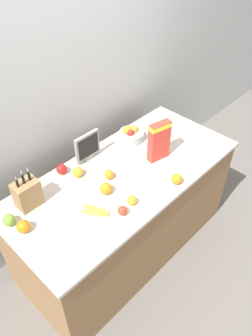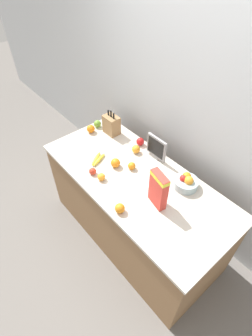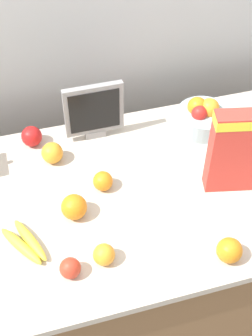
{
  "view_description": "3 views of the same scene",
  "coord_description": "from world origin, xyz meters",
  "px_view_note": "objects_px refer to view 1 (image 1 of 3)",
  "views": [
    {
      "loc": [
        -1.32,
        -1.29,
        2.61
      ],
      "look_at": [
        -0.03,
        -0.05,
        1.02
      ],
      "focal_mm": 35.0,
      "sensor_mm": 36.0,
      "label": 1
    },
    {
      "loc": [
        1.19,
        -1.12,
        2.64
      ],
      "look_at": [
        -0.08,
        -0.05,
        1.0
      ],
      "focal_mm": 28.0,
      "sensor_mm": 36.0,
      "label": 2
    },
    {
      "loc": [
        -0.34,
        -1.05,
        2.18
      ],
      "look_at": [
        -0.03,
        0.04,
        1.0
      ],
      "focal_mm": 50.0,
      "sensor_mm": 36.0,
      "label": 3
    }
  ],
  "objects_px": {
    "apple_middle": "(62,169)",
    "orange_mid_left": "(177,179)",
    "cereal_box": "(159,140)",
    "apple_near_bananas": "(9,220)",
    "knife_block": "(27,194)",
    "orange_back_center": "(106,188)",
    "banana_bunch": "(95,211)",
    "apple_front": "(123,211)",
    "orange_front_center": "(78,172)",
    "small_monitor": "(88,146)",
    "fruit_bowl": "(131,134)",
    "orange_front_left": "(132,200)",
    "orange_front_right": "(109,175)",
    "orange_by_cereal": "(23,226)"
  },
  "relations": [
    {
      "from": "orange_front_center",
      "to": "orange_back_center",
      "type": "bearing_deg",
      "value": -84.58
    },
    {
      "from": "orange_mid_left",
      "to": "banana_bunch",
      "type": "bearing_deg",
      "value": 160.19
    },
    {
      "from": "banana_bunch",
      "to": "apple_front",
      "type": "bearing_deg",
      "value": -49.78
    },
    {
      "from": "banana_bunch",
      "to": "apple_near_bananas",
      "type": "xyz_separation_m",
      "value": [
        -0.45,
        0.33,
        0.02
      ]
    },
    {
      "from": "knife_block",
      "to": "orange_back_center",
      "type": "xyz_separation_m",
      "value": [
        0.44,
        -0.3,
        -0.06
      ]
    },
    {
      "from": "apple_front",
      "to": "orange_front_right",
      "type": "distance_m",
      "value": 0.37
    },
    {
      "from": "small_monitor",
      "to": "orange_back_center",
      "type": "bearing_deg",
      "value": -113.27
    },
    {
      "from": "cereal_box",
      "to": "orange_front_right",
      "type": "xyz_separation_m",
      "value": [
        -0.44,
        0.11,
        -0.14
      ]
    },
    {
      "from": "apple_near_bananas",
      "to": "orange_by_cereal",
      "type": "xyz_separation_m",
      "value": [
        0.03,
        -0.11,
        0.0
      ]
    },
    {
      "from": "orange_mid_left",
      "to": "orange_by_cereal",
      "type": "relative_size",
      "value": 0.94
    },
    {
      "from": "banana_bunch",
      "to": "orange_front_center",
      "type": "height_order",
      "value": "orange_front_center"
    },
    {
      "from": "cereal_box",
      "to": "apple_middle",
      "type": "relative_size",
      "value": 4.09
    },
    {
      "from": "banana_bunch",
      "to": "orange_front_right",
      "type": "height_order",
      "value": "orange_front_right"
    },
    {
      "from": "small_monitor",
      "to": "apple_front",
      "type": "distance_m",
      "value": 0.64
    },
    {
      "from": "apple_near_bananas",
      "to": "apple_front",
      "type": "bearing_deg",
      "value": -39.25
    },
    {
      "from": "orange_back_center",
      "to": "orange_front_right",
      "type": "relative_size",
      "value": 1.23
    },
    {
      "from": "cereal_box",
      "to": "orange_front_left",
      "type": "height_order",
      "value": "cereal_box"
    },
    {
      "from": "small_monitor",
      "to": "apple_near_bananas",
      "type": "bearing_deg",
      "value": -170.95
    },
    {
      "from": "cereal_box",
      "to": "knife_block",
      "type": "bearing_deg",
      "value": 174.97
    },
    {
      "from": "apple_near_bananas",
      "to": "orange_back_center",
      "type": "distance_m",
      "value": 0.68
    },
    {
      "from": "apple_front",
      "to": "orange_by_cereal",
      "type": "xyz_separation_m",
      "value": [
        -0.54,
        0.35,
        0.01
      ]
    },
    {
      "from": "banana_bunch",
      "to": "orange_by_cereal",
      "type": "height_order",
      "value": "orange_by_cereal"
    },
    {
      "from": "knife_block",
      "to": "apple_front",
      "type": "height_order",
      "value": "knife_block"
    },
    {
      "from": "orange_front_center",
      "to": "orange_front_left",
      "type": "bearing_deg",
      "value": -80.74
    },
    {
      "from": "knife_block",
      "to": "cereal_box",
      "type": "relative_size",
      "value": 0.94
    },
    {
      "from": "knife_block",
      "to": "apple_middle",
      "type": "height_order",
      "value": "knife_block"
    },
    {
      "from": "orange_front_left",
      "to": "knife_block",
      "type": "bearing_deg",
      "value": 134.4
    },
    {
      "from": "cereal_box",
      "to": "apple_near_bananas",
      "type": "distance_m",
      "value": 1.23
    },
    {
      "from": "small_monitor",
      "to": "orange_front_right",
      "type": "height_order",
      "value": "small_monitor"
    },
    {
      "from": "banana_bunch",
      "to": "knife_block",
      "type": "bearing_deg",
      "value": 124.71
    },
    {
      "from": "knife_block",
      "to": "orange_mid_left",
      "type": "distance_m",
      "value": 1.06
    },
    {
      "from": "apple_front",
      "to": "orange_back_center",
      "type": "relative_size",
      "value": 0.75
    },
    {
      "from": "small_monitor",
      "to": "cereal_box",
      "type": "bearing_deg",
      "value": -43.72
    },
    {
      "from": "cereal_box",
      "to": "fruit_bowl",
      "type": "xyz_separation_m",
      "value": [
        0.03,
        0.32,
        -0.13
      ]
    },
    {
      "from": "orange_back_center",
      "to": "orange_by_cereal",
      "type": "xyz_separation_m",
      "value": [
        -0.6,
        0.13,
        -0.0
      ]
    },
    {
      "from": "orange_front_left",
      "to": "orange_mid_left",
      "type": "bearing_deg",
      "value": -14.18
    },
    {
      "from": "orange_front_right",
      "to": "cereal_box",
      "type": "bearing_deg",
      "value": -13.86
    },
    {
      "from": "apple_front",
      "to": "orange_by_cereal",
      "type": "relative_size",
      "value": 0.76
    },
    {
      "from": "cereal_box",
      "to": "orange_front_left",
      "type": "xyz_separation_m",
      "value": [
        -0.51,
        -0.19,
        -0.14
      ]
    },
    {
      "from": "knife_block",
      "to": "apple_front",
      "type": "distance_m",
      "value": 0.65
    },
    {
      "from": "apple_near_bananas",
      "to": "banana_bunch",
      "type": "bearing_deg",
      "value": -35.78
    },
    {
      "from": "small_monitor",
      "to": "orange_mid_left",
      "type": "relative_size",
      "value": 2.98
    },
    {
      "from": "orange_front_left",
      "to": "orange_back_center",
      "type": "height_order",
      "value": "orange_back_center"
    },
    {
      "from": "orange_by_cereal",
      "to": "fruit_bowl",
      "type": "bearing_deg",
      "value": 8.59
    },
    {
      "from": "apple_near_bananas",
      "to": "orange_mid_left",
      "type": "xyz_separation_m",
      "value": [
        1.06,
        -0.55,
        0.0
      ]
    },
    {
      "from": "small_monitor",
      "to": "orange_back_center",
      "type": "xyz_separation_m",
      "value": [
        -0.16,
        -0.37,
        -0.09
      ]
    },
    {
      "from": "fruit_bowl",
      "to": "apple_near_bananas",
      "type": "height_order",
      "value": "fruit_bowl"
    },
    {
      "from": "orange_front_center",
      "to": "orange_front_right",
      "type": "relative_size",
      "value": 1.14
    },
    {
      "from": "fruit_bowl",
      "to": "orange_front_center",
      "type": "relative_size",
      "value": 2.6
    },
    {
      "from": "apple_middle",
      "to": "orange_mid_left",
      "type": "height_order",
      "value": "orange_mid_left"
    }
  ]
}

